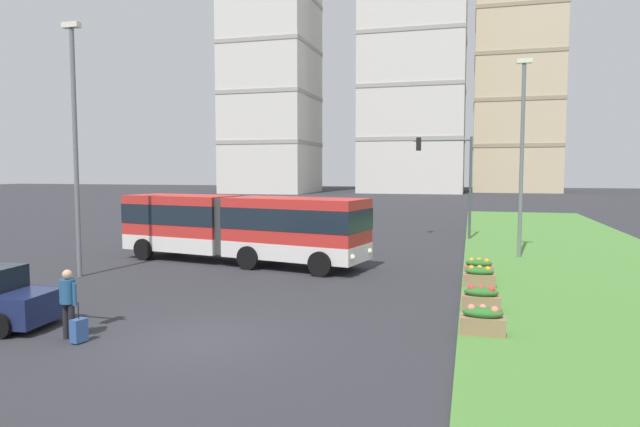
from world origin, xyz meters
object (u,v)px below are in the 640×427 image
at_px(car_maroon_sedan, 280,221).
at_px(flower_planter_1, 481,299).
at_px(pedestrian_crossing, 68,299).
at_px(rolling_suitcase, 79,330).
at_px(apartment_tower_westcentre, 414,66).
at_px(traffic_light_far_right, 452,170).
at_px(apartment_tower_centre, 517,63).
at_px(flower_planter_3, 479,268).
at_px(streetlight_left, 75,140).
at_px(flower_planter_2, 479,277).
at_px(flower_planter_0, 483,320).
at_px(streetlight_median, 522,151).
at_px(apartment_tower_west, 272,75).
at_px(articulated_bus, 240,227).

xyz_separation_m(car_maroon_sedan, flower_planter_1, (12.69, -18.37, -0.33)).
bearing_deg(pedestrian_crossing, rolling_suitcase, -23.96).
bearing_deg(apartment_tower_westcentre, traffic_light_far_right, -82.26).
height_order(pedestrian_crossing, flower_planter_1, pedestrian_crossing).
xyz_separation_m(car_maroon_sedan, apartment_tower_westcentre, (1.50, 70.67, 22.82)).
bearing_deg(apartment_tower_westcentre, apartment_tower_centre, 29.36).
relative_size(flower_planter_1, apartment_tower_centre, 0.02).
height_order(rolling_suitcase, flower_planter_1, rolling_suitcase).
bearing_deg(flower_planter_1, traffic_light_far_right, 94.82).
bearing_deg(flower_planter_3, traffic_light_far_right, 96.86).
bearing_deg(streetlight_left, rolling_suitcase, -51.28).
xyz_separation_m(flower_planter_1, flower_planter_2, (0.00, 3.48, 0.00)).
distance_m(flower_planter_1, apartment_tower_westcentre, 92.68).
bearing_deg(flower_planter_0, pedestrian_crossing, -163.76).
bearing_deg(flower_planter_3, streetlight_median, 71.22).
bearing_deg(car_maroon_sedan, flower_planter_2, -49.55).
xyz_separation_m(pedestrian_crossing, apartment_tower_westcentre, (-1.31, 94.35, 22.57)).
bearing_deg(traffic_light_far_right, flower_planter_3, -83.14).
height_order(flower_planter_3, apartment_tower_west, apartment_tower_west).
bearing_deg(flower_planter_0, apartment_tower_westcentre, 96.97).
height_order(flower_planter_0, flower_planter_1, same).
distance_m(car_maroon_sedan, flower_planter_1, 22.33).
xyz_separation_m(flower_planter_3, apartment_tower_westcentre, (-11.19, 83.79, 23.15)).
bearing_deg(streetlight_median, apartment_tower_west, 118.54).
distance_m(pedestrian_crossing, apartment_tower_centre, 109.21).
distance_m(rolling_suitcase, flower_planter_3, 14.31).
xyz_separation_m(car_maroon_sedan, streetlight_left, (-2.46, -16.74, 4.58)).
relative_size(flower_planter_3, apartment_tower_west, 0.03).
distance_m(flower_planter_0, apartment_tower_centre, 105.39).
xyz_separation_m(rolling_suitcase, traffic_light_far_right, (7.95, 23.08, 3.89)).
bearing_deg(apartment_tower_centre, flower_planter_1, -94.46).
height_order(car_maroon_sedan, apartment_tower_centre, apartment_tower_centre).
height_order(flower_planter_1, apartment_tower_west, apartment_tower_west).
bearing_deg(traffic_light_far_right, articulated_bus, -127.91).
relative_size(apartment_tower_westcentre, apartment_tower_centre, 0.94).
bearing_deg(apartment_tower_centre, apartment_tower_west, -157.98).
bearing_deg(articulated_bus, flower_planter_0, -40.03).
bearing_deg(streetlight_median, flower_planter_0, -98.15).
height_order(flower_planter_0, flower_planter_2, same).
relative_size(apartment_tower_west, apartment_tower_centre, 0.87).
xyz_separation_m(flower_planter_1, apartment_tower_westcentre, (-11.19, 89.04, 23.15)).
relative_size(flower_planter_1, apartment_tower_west, 0.03).
bearing_deg(rolling_suitcase, streetlight_left, 128.72).
height_order(pedestrian_crossing, flower_planter_0, pedestrian_crossing).
bearing_deg(flower_planter_3, pedestrian_crossing, -133.10).
bearing_deg(pedestrian_crossing, streetlight_median, 53.88).
bearing_deg(flower_planter_1, streetlight_left, 173.87).
distance_m(flower_planter_2, apartment_tower_westcentre, 89.34).
bearing_deg(flower_planter_1, flower_planter_0, -90.00).
height_order(articulated_bus, flower_planter_3, articulated_bus).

